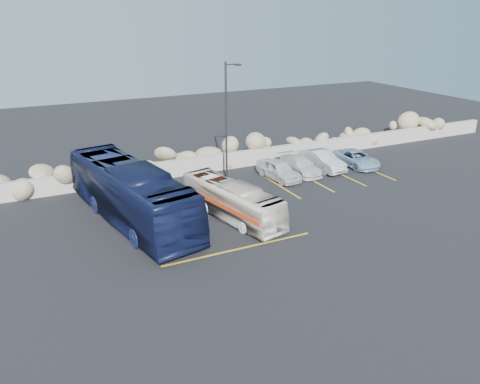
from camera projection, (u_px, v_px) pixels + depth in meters
name	position (u px, v px, depth m)	size (l,w,h in m)	color
ground	(259.00, 246.00, 23.25)	(90.00, 90.00, 0.00)	black
seawall	(180.00, 168.00, 33.11)	(60.00, 0.40, 1.20)	#99958B
riprap_pile	(174.00, 154.00, 33.87)	(54.00, 2.80, 2.60)	#927C60
parking_lines	(283.00, 195.00, 29.81)	(18.16, 9.36, 0.01)	gold
lamppost	(227.00, 120.00, 30.72)	(1.14, 0.18, 8.00)	#2B2826
vintage_bus	(231.00, 200.00, 26.15)	(1.76, 7.52, 2.10)	silver
tour_coach	(130.00, 193.00, 25.56)	(2.75, 11.73, 3.27)	#101636
car_a	(279.00, 170.00, 32.46)	(1.57, 3.90, 1.33)	silver
car_b	(322.00, 160.00, 34.46)	(1.46, 4.18, 1.38)	silver
car_c	(300.00, 165.00, 33.61)	(1.65, 4.05, 1.18)	silver
car_d	(356.00, 159.00, 35.22)	(1.93, 4.18, 1.16)	#829FB8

